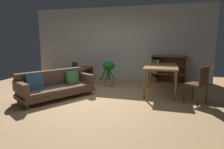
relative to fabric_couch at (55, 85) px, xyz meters
The scene contains 10 objects.
ground_plane 1.03m from the fabric_couch, 13.50° to the left, with size 8.16×8.16×0.00m, color tan.
back_wall_panel 3.24m from the fabric_couch, 72.00° to the left, with size 6.80×0.10×2.70m, color silver.
fabric_couch is the anchor object (origin of this frame).
media_console 1.72m from the fabric_couch, 92.44° to the left, with size 0.47×1.25×0.52m.
open_laptop 1.82m from the fabric_couch, 95.03° to the left, with size 0.45×0.38×0.09m.
desk_speaker 1.44m from the fabric_couch, 94.32° to the left, with size 0.18×0.18×0.26m.
potted_floor_plant 1.91m from the fabric_couch, 58.86° to the left, with size 0.47×0.41×0.82m.
dining_table 2.91m from the fabric_couch, 23.63° to the left, with size 0.87×1.36×0.79m.
dining_chair_near 3.58m from the fabric_couch, ahead, with size 0.56×0.56×0.90m.
bookshelf 3.90m from the fabric_couch, 44.49° to the left, with size 1.17×0.35×0.95m.
Camera 1 is at (1.85, -4.63, 1.51)m, focal length 31.43 mm.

